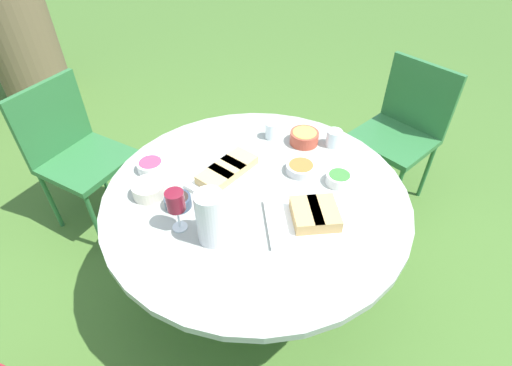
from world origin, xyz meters
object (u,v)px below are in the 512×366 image
object	(u,v)px
chair_far_back	(403,125)
wine_glass	(176,202)
water_pitcher	(211,217)
dining_table	(256,211)
chair_near_left	(73,147)

from	to	relation	value
chair_far_back	wine_glass	distance (m)	1.62
water_pitcher	wine_glass	bearing A→B (deg)	88.28
dining_table	wine_glass	world-z (taller)	wine_glass
chair_near_left	chair_far_back	world-z (taller)	same
dining_table	chair_near_left	size ratio (longest dim) A/B	1.48
chair_far_back	water_pitcher	size ratio (longest dim) A/B	3.95
chair_near_left	chair_far_back	xyz separation A→B (m)	(0.90, -1.75, 0.00)
chair_far_back	wine_glass	bearing A→B (deg)	150.69
dining_table	chair_far_back	xyz separation A→B (m)	(1.09, -0.56, -0.08)
chair_near_left	wine_glass	size ratio (longest dim) A/B	4.78
chair_near_left	chair_far_back	distance (m)	1.97
chair_near_left	water_pitcher	bearing A→B (deg)	-113.36
chair_near_left	wine_glass	distance (m)	1.13
dining_table	water_pitcher	bearing A→B (deg)	166.91
chair_near_left	water_pitcher	xyz separation A→B (m)	(-0.48, -1.12, 0.30)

